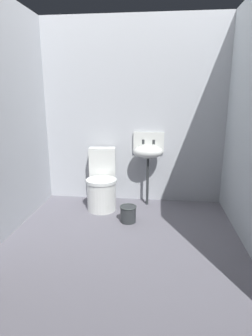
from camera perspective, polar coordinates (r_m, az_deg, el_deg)
ground_plane at (r=3.08m, az=-0.62°, el=-14.88°), size 2.87×2.76×0.08m
wall_back at (r=3.91m, az=1.54°, el=11.19°), size 2.87×0.10×2.48m
wall_left at (r=3.20m, az=-24.30°, el=9.13°), size 0.10×2.56×2.48m
toilet_near_wall at (r=3.74m, az=-4.97°, el=-3.37°), size 0.45×0.63×0.78m
sink at (r=3.75m, az=4.56°, el=3.52°), size 0.42×0.35×0.99m
bucket at (r=3.38m, az=0.45°, el=-9.31°), size 0.20×0.20×0.20m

